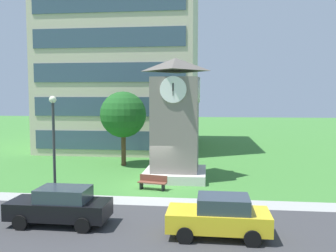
# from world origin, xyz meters

# --- Properties ---
(ground_plane) EXTENTS (160.00, 160.00, 0.00)m
(ground_plane) POSITION_xyz_m (0.00, 0.00, 0.00)
(ground_plane) COLOR #3D7A33
(street_asphalt) EXTENTS (120.00, 7.20, 0.01)m
(street_asphalt) POSITION_xyz_m (0.00, -7.27, 0.00)
(street_asphalt) COLOR #38383A
(street_asphalt) RESTS_ON ground
(kerb_strip) EXTENTS (120.00, 1.60, 0.01)m
(kerb_strip) POSITION_xyz_m (0.00, -2.87, 0.00)
(kerb_strip) COLOR #9E9E99
(kerb_strip) RESTS_ON ground
(office_building) EXTENTS (15.82, 15.62, 19.20)m
(office_building) POSITION_xyz_m (-5.81, 18.58, 9.60)
(office_building) COLOR beige
(office_building) RESTS_ON ground
(clock_tower) EXTENTS (4.24, 4.24, 8.37)m
(clock_tower) POSITION_xyz_m (1.26, 2.75, 3.67)
(clock_tower) COLOR slate
(clock_tower) RESTS_ON ground
(park_bench) EXTENTS (1.86, 0.84, 0.88)m
(park_bench) POSITION_xyz_m (0.14, -0.42, 0.46)
(park_bench) COLOR brown
(park_bench) RESTS_ON ground
(street_lamp) EXTENTS (0.36, 0.36, 5.75)m
(street_lamp) POSITION_xyz_m (-4.34, -4.40, 3.57)
(street_lamp) COLOR #333338
(street_lamp) RESTS_ON ground
(tree_streetside) EXTENTS (3.81, 3.81, 6.16)m
(tree_streetside) POSITION_xyz_m (-3.46, 6.96, 4.23)
(tree_streetside) COLOR #513823
(tree_streetside) RESTS_ON ground
(parked_car_black) EXTENTS (4.49, 1.92, 1.69)m
(parked_car_black) POSITION_xyz_m (-3.02, -6.80, 0.86)
(parked_car_black) COLOR black
(parked_car_black) RESTS_ON ground
(parked_car_yellow) EXTENTS (4.16, 1.97, 1.69)m
(parked_car_yellow) POSITION_xyz_m (3.98, -7.39, 0.86)
(parked_car_yellow) COLOR gold
(parked_car_yellow) RESTS_ON ground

